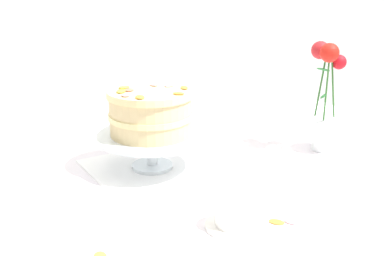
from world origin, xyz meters
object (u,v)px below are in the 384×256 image
at_px(flower_vase, 325,104).
at_px(teacup, 233,215).
at_px(dining_table, 220,204).
at_px(layer_cake, 151,112).
at_px(cake_stand, 151,140).

bearing_deg(flower_vase, teacup, -144.76).
bearing_deg(flower_vase, dining_table, -171.79).
relative_size(layer_cake, flower_vase, 0.70).
distance_m(dining_table, teacup, 0.31).
height_order(layer_cake, teacup, layer_cake).
bearing_deg(layer_cake, cake_stand, 30.91).
height_order(dining_table, cake_stand, cake_stand).
xyz_separation_m(dining_table, cake_stand, (-0.16, 0.10, 0.17)).
bearing_deg(layer_cake, flower_vase, -5.03).
relative_size(dining_table, cake_stand, 4.83).
bearing_deg(layer_cake, teacup, -80.21).
distance_m(flower_vase, teacup, 0.56).
height_order(cake_stand, layer_cake, layer_cake).
distance_m(dining_table, cake_stand, 0.25).
distance_m(cake_stand, flower_vase, 0.52).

